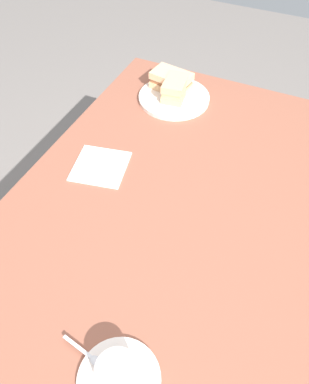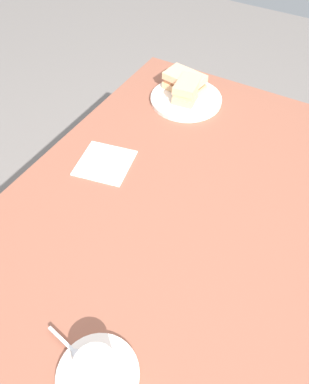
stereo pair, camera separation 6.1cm
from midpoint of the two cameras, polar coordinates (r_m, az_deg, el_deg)
The scene contains 9 objects.
ground_plane at distance 1.66m, azimuth 3.57°, elevation -18.55°, with size 6.00×6.00×0.00m, color slate.
dining_table at distance 1.09m, azimuth 5.19°, elevation -5.08°, with size 1.26×0.90×0.73m.
sandwich_plate at distance 1.37m, azimuth 5.98°, elevation 13.43°, with size 0.24×0.24×0.01m, color silver.
sandwich_front at distance 1.35m, azimuth 6.20°, elevation 14.70°, with size 0.12×0.08×0.06m.
sandwich_back at distance 1.39m, azimuth 5.76°, elevation 15.80°, with size 0.10×0.14×0.06m.
coffee_saucer at distance 0.82m, azimuth -6.03°, elevation -25.38°, with size 0.16×0.16×0.01m, color silver.
coffee_cup at distance 0.79m, azimuth -6.24°, elevation -24.77°, with size 0.09×0.09×0.06m.
spoon at distance 0.84m, azimuth -10.06°, elevation -21.81°, with size 0.03×0.10×0.01m.
napkin at distance 1.14m, azimuth -5.80°, elevation 4.25°, with size 0.15×0.15×0.00m, color white.
Camera 2 is at (-0.59, -0.26, 1.53)m, focal length 36.19 mm.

